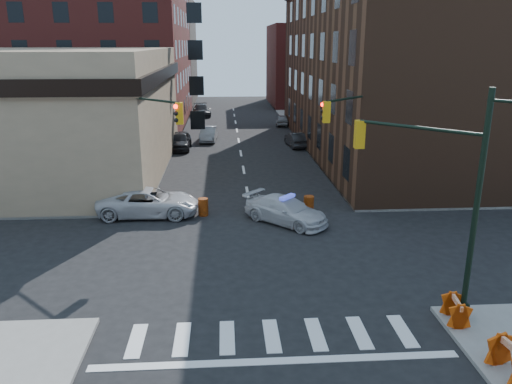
{
  "coord_description": "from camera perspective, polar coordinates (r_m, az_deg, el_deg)",
  "views": [
    {
      "loc": [
        -1.49,
        -21.39,
        9.48
      ],
      "look_at": [
        0.09,
        2.71,
        2.2
      ],
      "focal_mm": 35.0,
      "sensor_mm": 36.0,
      "label": 1
    }
  ],
  "objects": [
    {
      "name": "barricade_se_a",
      "position": [
        18.99,
        21.85,
        -12.46
      ],
      "size": [
        0.74,
        1.24,
        0.88
      ],
      "primitive_type": null,
      "rotation": [
        0.0,
        0.0,
        1.44
      ],
      "color": "#E4570A",
      "rests_on": "sidewalk_se"
    },
    {
      "name": "barricade_nw_b",
      "position": [
        31.06,
        -17.66,
        -0.58
      ],
      "size": [
        1.33,
        0.72,
        0.97
      ],
      "primitive_type": null,
      "rotation": [
        0.0,
        0.0,
        0.05
      ],
      "color": "#C83A09",
      "rests_on": "sidewalk_nw"
    },
    {
      "name": "parked_car_efar",
      "position": [
        59.51,
        3.07,
        8.21
      ],
      "size": [
        2.01,
        3.94,
        1.28
      ],
      "primitive_type": "imported",
      "rotation": [
        0.0,
        0.0,
        3.01
      ],
      "color": "gray",
      "rests_on": "ground"
    },
    {
      "name": "parked_car_enear",
      "position": [
        47.28,
        4.63,
        5.99
      ],
      "size": [
        1.86,
        4.21,
        1.35
      ],
      "primitive_type": "imported",
      "rotation": [
        0.0,
        0.0,
        3.25
      ],
      "color": "black",
      "rests_on": "ground"
    },
    {
      "name": "bank_building",
      "position": [
        41.24,
        -26.09,
        8.16
      ],
      "size": [
        22.0,
        22.0,
        9.0
      ],
      "primitive_type": "cube",
      "color": "#998264",
      "rests_on": "ground"
    },
    {
      "name": "pedestrian_c",
      "position": [
        32.12,
        -22.48,
        0.08
      ],
      "size": [
        1.01,
        0.6,
        1.61
      ],
      "primitive_type": "imported",
      "rotation": [
        0.0,
        0.0,
        0.23
      ],
      "color": "black",
      "rests_on": "sidewalk_nw"
    },
    {
      "name": "apartment_block",
      "position": [
        63.75,
        -20.26,
        18.07
      ],
      "size": [
        25.0,
        25.0,
        24.0
      ],
      "primitive_type": "cube",
      "color": "maroon",
      "rests_on": "ground"
    },
    {
      "name": "barrel_bank",
      "position": [
        28.47,
        -6.05,
        -1.71
      ],
      "size": [
        0.74,
        0.74,
        1.0
      ],
      "primitive_type": "cylinder",
      "rotation": [
        0.0,
        0.0,
        -0.41
      ],
      "color": "orange",
      "rests_on": "ground"
    },
    {
      "name": "tree_ne_near",
      "position": [
        48.6,
        7.03,
        9.57
      ],
      "size": [
        3.0,
        3.0,
        4.85
      ],
      "color": "black",
      "rests_on": "sidewalk_ne"
    },
    {
      "name": "barricade_se_b",
      "position": [
        16.92,
        27.15,
        -16.72
      ],
      "size": [
        0.87,
        1.45,
        1.02
      ],
      "primitive_type": null,
      "rotation": [
        0.0,
        0.0,
        1.72
      ],
      "color": "#E3400A",
      "rests_on": "sidewalk_se"
    },
    {
      "name": "commercial_row_ne",
      "position": [
        46.28,
        14.9,
        13.16
      ],
      "size": [
        14.0,
        34.0,
        14.0
      ],
      "primitive_type": "cube",
      "color": "#452A1B",
      "rests_on": "ground"
    },
    {
      "name": "signal_pole_se",
      "position": [
        18.22,
        20.8,
        0.16
      ],
      "size": [
        5.4,
        5.27,
        8.0
      ],
      "rotation": [
        0.0,
        0.0,
        2.36
      ],
      "color": "black",
      "rests_on": "sidewalk_se"
    },
    {
      "name": "ground",
      "position": [
        23.44,
        0.21,
        -7.08
      ],
      "size": [
        140.0,
        140.0,
        0.0
      ],
      "primitive_type": "plane",
      "color": "black",
      "rests_on": "ground"
    },
    {
      "name": "police_car",
      "position": [
        27.15,
        3.44,
        -2.11
      ],
      "size": [
        4.91,
        4.77,
        1.41
      ],
      "primitive_type": "imported",
      "rotation": [
        0.0,
        0.0,
        0.82
      ],
      "color": "silver",
      "rests_on": "ground"
    },
    {
      "name": "sidewalk_ne",
      "position": [
        60.16,
        20.47,
        6.73
      ],
      "size": [
        34.0,
        54.5,
        0.15
      ],
      "primitive_type": "cube",
      "color": "gray",
      "rests_on": "ground"
    },
    {
      "name": "pickup",
      "position": [
        28.87,
        -12.16,
        -1.14
      ],
      "size": [
        5.7,
        2.7,
        1.57
      ],
      "primitive_type": "imported",
      "rotation": [
        0.0,
        0.0,
        1.55
      ],
      "color": "#BABABF",
      "rests_on": "ground"
    },
    {
      "name": "tree_ne_far",
      "position": [
        56.43,
        5.53,
        10.61
      ],
      "size": [
        3.0,
        3.0,
        4.85
      ],
      "color": "black",
      "rests_on": "sidewalk_ne"
    },
    {
      "name": "sidewalk_nw",
      "position": [
        59.01,
        -25.22,
        6.01
      ],
      "size": [
        34.0,
        54.5,
        0.15
      ],
      "primitive_type": "cube",
      "color": "gray",
      "rests_on": "ground"
    },
    {
      "name": "pedestrian_b",
      "position": [
        30.6,
        -24.15,
        -0.65
      ],
      "size": [
        0.97,
        0.78,
        1.88
      ],
      "primitive_type": "imported",
      "rotation": [
        0.0,
        0.0,
        0.08
      ],
      "color": "black",
      "rests_on": "sidewalk_nw"
    },
    {
      "name": "signal_pole_ne",
      "position": [
        28.2,
        11.43,
        5.94
      ],
      "size": [
        3.67,
        3.58,
        8.0
      ],
      "rotation": [
        0.0,
        0.0,
        -2.36
      ],
      "color": "black",
      "rests_on": "sidewalk_ne"
    },
    {
      "name": "parked_car_wfar",
      "position": [
        50.06,
        -5.44,
        6.61
      ],
      "size": [
        1.79,
        4.38,
        1.41
      ],
      "primitive_type": "imported",
      "rotation": [
        0.0,
        0.0,
        -0.07
      ],
      "color": "gray",
      "rests_on": "ground"
    },
    {
      "name": "barrel_road",
      "position": [
        28.76,
        6.05,
        -1.47
      ],
      "size": [
        0.72,
        0.72,
        1.04
      ],
      "primitive_type": "cylinder",
      "rotation": [
        0.0,
        0.0,
        0.27
      ],
      "color": "#D05409",
      "rests_on": "ground"
    },
    {
      "name": "pedestrian_a",
      "position": [
        31.54,
        -17.85,
        0.43
      ],
      "size": [
        0.71,
        0.53,
        1.79
      ],
      "primitive_type": "imported",
      "rotation": [
        0.0,
        0.0,
        -0.16
      ],
      "color": "black",
      "rests_on": "sidewalk_nw"
    },
    {
      "name": "filler_nw",
      "position": [
        84.66,
        -14.13,
        15.29
      ],
      "size": [
        20.0,
        18.0,
        16.0
      ],
      "primitive_type": "cube",
      "color": "brown",
      "rests_on": "ground"
    },
    {
      "name": "parked_car_wdeep",
      "position": [
        67.48,
        -6.23,
        9.26
      ],
      "size": [
        2.73,
        5.48,
        1.53
      ],
      "primitive_type": "imported",
      "rotation": [
        0.0,
        0.0,
        0.11
      ],
      "color": "black",
      "rests_on": "ground"
    },
    {
      "name": "filler_ne",
      "position": [
        80.96,
        7.51,
        14.18
      ],
      "size": [
        16.0,
        16.0,
        12.0
      ],
      "primitive_type": "cube",
      "color": "maroon",
      "rests_on": "ground"
    },
    {
      "name": "parked_car_wnear",
      "position": [
        46.47,
        -8.68,
        5.82
      ],
      "size": [
        1.93,
        4.74,
        1.61
      ],
      "primitive_type": "imported",
      "rotation": [
        0.0,
        0.0,
        -0.01
      ],
      "color": "black",
      "rests_on": "ground"
    },
    {
      "name": "barricade_nw_a",
      "position": [
        31.55,
        -17.08,
        -0.21
      ],
      "size": [
        1.44,
        0.85,
        1.03
      ],
      "primitive_type": null,
      "rotation": [
        0.0,
        0.0,
        -0.13
      ],
      "color": "red",
      "rests_on": "sidewalk_nw"
    },
    {
      "name": "signal_pole_nw",
      "position": [
        27.56,
        -12.85,
        5.6
      ],
      "size": [
        3.58,
        3.67,
        8.0
      ],
      "rotation": [
        0.0,
        0.0,
        -0.79
      ],
      "color": "black",
      "rests_on": "sidewalk_nw"
    }
  ]
}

